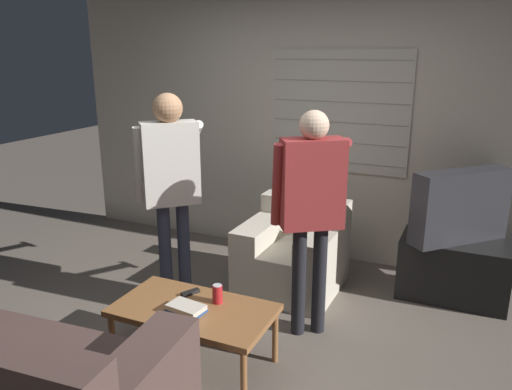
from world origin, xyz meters
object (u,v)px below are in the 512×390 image
object	(u,v)px
tv	(460,206)
coffee_table	(194,313)
book_stack	(186,309)
spare_remote	(190,293)
person_left_standing	(171,174)
person_right_standing	(311,198)
soda_can	(217,294)
armchair_beige	(294,253)

from	to	relation	value
tv	coffee_table	bearing A→B (deg)	3.22
book_stack	spare_remote	size ratio (longest dim) A/B	1.86
coffee_table	person_left_standing	size ratio (longest dim) A/B	0.60
book_stack	person_right_standing	bearing A→B (deg)	54.19
person_right_standing	soda_can	xyz separation A→B (m)	(-0.43, -0.57, -0.55)
soda_can	spare_remote	xyz separation A→B (m)	(-0.22, 0.03, -0.05)
coffee_table	person_left_standing	bearing A→B (deg)	130.59
spare_remote	coffee_table	bearing A→B (deg)	-24.46
person_right_standing	soda_can	size ratio (longest dim) A/B	12.90
tv	book_stack	xyz separation A→B (m)	(-1.48, -1.76, -0.36)
coffee_table	spare_remote	distance (m)	0.19
book_stack	armchair_beige	bearing A→B (deg)	81.50
person_left_standing	soda_can	distance (m)	1.08
book_stack	soda_can	size ratio (longest dim) A/B	1.97
armchair_beige	spare_remote	bearing A→B (deg)	76.45
armchair_beige	soda_can	size ratio (longest dim) A/B	6.68
soda_can	spare_remote	world-z (taller)	soda_can
armchair_beige	coffee_table	world-z (taller)	armchair_beige
coffee_table	tv	world-z (taller)	tv
tv	spare_remote	xyz separation A→B (m)	(-1.59, -1.54, -0.37)
tv	person_right_standing	bearing A→B (deg)	1.30
coffee_table	book_stack	world-z (taller)	book_stack
person_right_standing	person_left_standing	bearing A→B (deg)	146.55
armchair_beige	soda_can	bearing A→B (deg)	87.04
tv	spare_remote	size ratio (longest dim) A/B	5.55
coffee_table	person_right_standing	distance (m)	1.10
tv	book_stack	size ratio (longest dim) A/B	2.98
tv	person_left_standing	size ratio (longest dim) A/B	0.44
armchair_beige	book_stack	xyz separation A→B (m)	(-0.21, -1.40, 0.14)
book_stack	spare_remote	bearing A→B (deg)	115.20
coffee_table	book_stack	size ratio (longest dim) A/B	4.11
coffee_table	soda_can	xyz separation A→B (m)	(0.11, 0.12, 0.10)
coffee_table	soda_can	size ratio (longest dim) A/B	8.09
person_left_standing	spare_remote	world-z (taller)	person_left_standing
person_right_standing	soda_can	world-z (taller)	person_right_standing
coffee_table	tv	xyz separation A→B (m)	(1.47, 1.69, 0.42)
book_stack	tv	bearing A→B (deg)	49.89
coffee_table	book_stack	distance (m)	0.10
coffee_table	person_left_standing	distance (m)	1.15
tv	person_left_standing	world-z (taller)	person_left_standing
coffee_table	person_left_standing	xyz separation A→B (m)	(-0.59, 0.69, 0.70)
person_right_standing	soda_can	distance (m)	0.90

